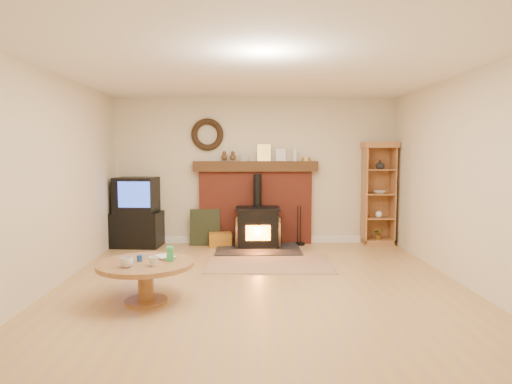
{
  "coord_description": "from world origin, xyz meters",
  "views": [
    {
      "loc": [
        -0.19,
        -5.43,
        1.64
      ],
      "look_at": [
        -0.03,
        1.0,
        1.08
      ],
      "focal_mm": 32.0,
      "sensor_mm": 36.0,
      "label": 1
    }
  ],
  "objects_px": {
    "wood_stove": "(258,228)",
    "curio_cabinet": "(378,193)",
    "tv_unit": "(137,214)",
    "coffee_table": "(146,270)"
  },
  "relations": [
    {
      "from": "wood_stove",
      "to": "coffee_table",
      "type": "distance_m",
      "value": 3.09
    },
    {
      "from": "curio_cabinet",
      "to": "wood_stove",
      "type": "bearing_deg",
      "value": -172.52
    },
    {
      "from": "tv_unit",
      "to": "wood_stove",
      "type": "bearing_deg",
      "value": -5.37
    },
    {
      "from": "tv_unit",
      "to": "coffee_table",
      "type": "relative_size",
      "value": 1.15
    },
    {
      "from": "wood_stove",
      "to": "tv_unit",
      "type": "bearing_deg",
      "value": 174.63
    },
    {
      "from": "tv_unit",
      "to": "curio_cabinet",
      "type": "xyz_separation_m",
      "value": [
        4.24,
        0.08,
        0.33
      ]
    },
    {
      "from": "curio_cabinet",
      "to": "tv_unit",
      "type": "bearing_deg",
      "value": -178.86
    },
    {
      "from": "wood_stove",
      "to": "coffee_table",
      "type": "xyz_separation_m",
      "value": [
        -1.31,
        -2.8,
        0.02
      ]
    },
    {
      "from": "wood_stove",
      "to": "curio_cabinet",
      "type": "xyz_separation_m",
      "value": [
        2.14,
        0.28,
        0.57
      ]
    },
    {
      "from": "tv_unit",
      "to": "coffee_table",
      "type": "xyz_separation_m",
      "value": [
        0.79,
        -2.99,
        -0.21
      ]
    }
  ]
}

